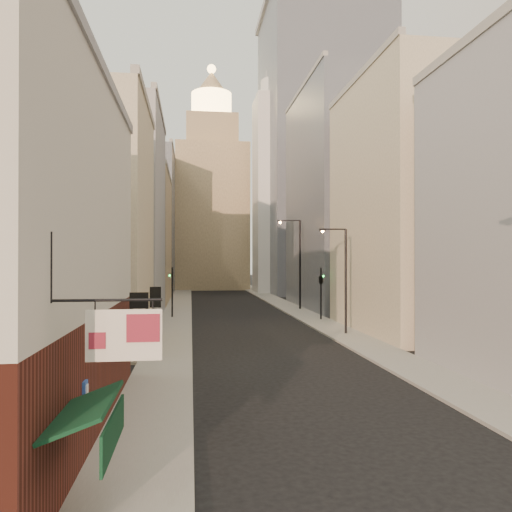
{
  "coord_description": "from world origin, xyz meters",
  "views": [
    {
      "loc": [
        -5.09,
        -7.91,
        5.76
      ],
      "look_at": [
        -1.41,
        20.18,
        5.97
      ],
      "focal_mm": 35.0,
      "sensor_mm": 36.0,
      "label": 1
    }
  ],
  "objects_px": {
    "streetlamp_far": "(298,258)",
    "traffic_light_right": "(321,279)",
    "white_tower": "(278,186)",
    "traffic_light_left": "(172,282)",
    "clock_tower": "(211,200)",
    "streetlamp_mid": "(343,274)"
  },
  "relations": [
    {
      "from": "clock_tower",
      "to": "traffic_light_right",
      "type": "xyz_separation_m",
      "value": [
        8.06,
        -54.2,
        -13.72
      ]
    },
    {
      "from": "streetlamp_far",
      "to": "traffic_light_right",
      "type": "bearing_deg",
      "value": -76.51
    },
    {
      "from": "traffic_light_right",
      "to": "clock_tower",
      "type": "bearing_deg",
      "value": -94.7
    },
    {
      "from": "traffic_light_left",
      "to": "traffic_light_right",
      "type": "bearing_deg",
      "value": 176.92
    },
    {
      "from": "clock_tower",
      "to": "streetlamp_mid",
      "type": "height_order",
      "value": "clock_tower"
    },
    {
      "from": "white_tower",
      "to": "streetlamp_mid",
      "type": "height_order",
      "value": "white_tower"
    },
    {
      "from": "streetlamp_far",
      "to": "traffic_light_right",
      "type": "xyz_separation_m",
      "value": [
        0.02,
        -10.17,
        -1.98
      ]
    },
    {
      "from": "white_tower",
      "to": "traffic_light_left",
      "type": "bearing_deg",
      "value": -114.89
    },
    {
      "from": "traffic_light_right",
      "to": "streetlamp_far",
      "type": "bearing_deg",
      "value": -103.03
    },
    {
      "from": "streetlamp_far",
      "to": "traffic_light_left",
      "type": "relative_size",
      "value": 2.06
    },
    {
      "from": "streetlamp_far",
      "to": "streetlamp_mid",
      "type": "bearing_deg",
      "value": -78.5
    },
    {
      "from": "clock_tower",
      "to": "streetlamp_far",
      "type": "distance_m",
      "value": 46.27
    },
    {
      "from": "clock_tower",
      "to": "streetlamp_far",
      "type": "relative_size",
      "value": 4.35
    },
    {
      "from": "streetlamp_mid",
      "to": "traffic_light_right",
      "type": "xyz_separation_m",
      "value": [
        0.64,
        8.93,
        -0.73
      ]
    },
    {
      "from": "streetlamp_mid",
      "to": "streetlamp_far",
      "type": "xyz_separation_m",
      "value": [
        0.62,
        19.1,
        1.25
      ]
    },
    {
      "from": "streetlamp_far",
      "to": "traffic_light_left",
      "type": "xyz_separation_m",
      "value": [
        -13.93,
        -6.39,
        -2.38
      ]
    },
    {
      "from": "white_tower",
      "to": "traffic_light_right",
      "type": "bearing_deg",
      "value": -94.18
    },
    {
      "from": "streetlamp_far",
      "to": "traffic_light_left",
      "type": "bearing_deg",
      "value": -142.01
    },
    {
      "from": "white_tower",
      "to": "traffic_light_left",
      "type": "xyz_separation_m",
      "value": [
        -16.9,
        -36.42,
        -15.08
      ]
    },
    {
      "from": "streetlamp_mid",
      "to": "traffic_light_right",
      "type": "height_order",
      "value": "streetlamp_mid"
    },
    {
      "from": "streetlamp_mid",
      "to": "streetlamp_far",
      "type": "distance_m",
      "value": 19.15
    },
    {
      "from": "streetlamp_mid",
      "to": "streetlamp_far",
      "type": "relative_size",
      "value": 0.79
    }
  ]
}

